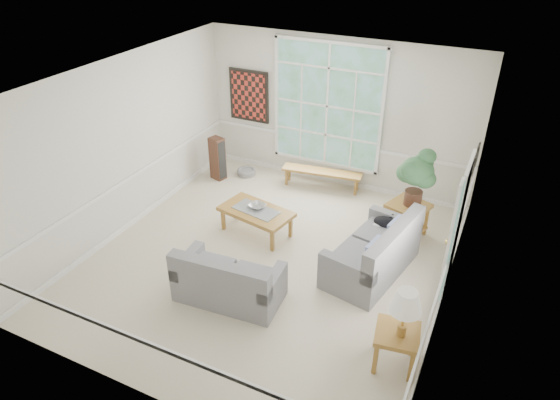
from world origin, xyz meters
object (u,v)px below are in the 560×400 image
object	(u,v)px
loveseat_right	(372,246)
coffee_table	(256,221)
side_table	(395,348)
loveseat_front	(229,275)
end_table	(407,220)

from	to	relation	value
loveseat_right	coffee_table	bearing A→B (deg)	-173.44
loveseat_right	side_table	size ratio (longest dim) A/B	3.16
loveseat_front	end_table	bearing A→B (deg)	50.35
coffee_table	loveseat_right	bearing A→B (deg)	6.30
loveseat_front	end_table	world-z (taller)	loveseat_front
end_table	coffee_table	bearing A→B (deg)	-155.42
side_table	coffee_table	bearing A→B (deg)	147.72
loveseat_right	coffee_table	size ratio (longest dim) A/B	1.38
loveseat_front	end_table	distance (m)	3.38
loveseat_front	end_table	xyz separation A→B (m)	(1.94, 2.76, -0.11)
coffee_table	end_table	distance (m)	2.63
end_table	side_table	size ratio (longest dim) A/B	1.12
loveseat_right	end_table	size ratio (longest dim) A/B	2.81
loveseat_front	coffee_table	xyz separation A→B (m)	(-0.45, 1.67, -0.18)
end_table	side_table	bearing A→B (deg)	-79.17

